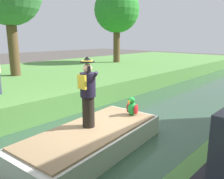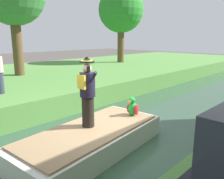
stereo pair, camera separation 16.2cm
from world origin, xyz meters
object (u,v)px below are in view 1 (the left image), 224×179
Objects in this scene: boat at (92,140)px; tree_broad at (117,10)px; person_pirate at (88,93)px; parrot_plush at (132,107)px.

boat is 14.61m from tree_broad.
boat is at bearing -51.13° from tree_broad.
person_pirate is at bearing -51.54° from tree_broad.
tree_broad reaches higher than parrot_plush.
parrot_plush is at bearing -46.30° from tree_broad.
boat is 0.73× the size of tree_broad.
tree_broad is at bearing 143.31° from person_pirate.
boat is at bearing -5.17° from person_pirate.
boat is 1.69m from parrot_plush.
person_pirate is at bearing 159.98° from boat.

